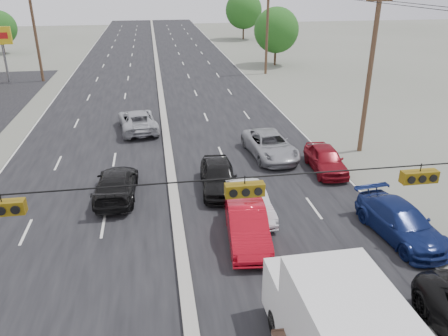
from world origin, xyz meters
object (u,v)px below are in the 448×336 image
Objects in this scene: utility_pole_right_b at (370,73)px; utility_pole_left_c at (35,33)px; utility_pole_right_c at (267,28)px; red_sedan at (247,226)px; oncoming_near at (116,185)px; queue_car_a at (218,176)px; queue_car_b at (250,202)px; oncoming_far at (137,121)px; tree_right_far at (244,10)px; queue_car_d at (401,222)px; queue_car_c at (270,145)px; pole_sign_far at (1,40)px; tree_right_mid at (276,30)px; queue_car_e at (326,159)px.

utility_pole_left_c is at bearing 135.00° from utility_pole_right_b.
red_sedan is at bearing -105.63° from utility_pole_right_c.
oncoming_near is (-15.41, -29.16, -4.39)m from utility_pole_right_c.
queue_car_a is 3.07m from queue_car_b.
utility_pole_right_b is 1.82× the size of oncoming_far.
red_sedan is 5.16m from queue_car_a.
utility_pole_right_c is at bearing -96.65° from tree_right_far.
oncoming_far is (-11.61, 16.60, 0.03)m from queue_car_d.
utility_pole_right_c is 33.58m from queue_car_b.
queue_car_a is 0.86× the size of queue_car_c.
utility_pole_right_b is 16.56m from oncoming_near.
tree_right_far reaches higher than pole_sign_far.
utility_pole_right_b and utility_pole_right_c have the same top height.
tree_right_far is at bearing 77.75° from queue_car_d.
oncoming_far reaches higher than oncoming_near.
utility_pole_right_c is at bearing 0.00° from pole_sign_far.
utility_pole_right_c is at bearing 78.64° from queue_car_d.
queue_car_a is at bearing 100.56° from red_sedan.
pole_sign_far is at bearing -180.00° from utility_pole_left_c.
tree_right_mid is 1.68× the size of queue_car_b.
oncoming_far is at bearing -110.38° from tree_right_far.
tree_right_mid is 0.88× the size of tree_right_far.
queue_car_a reaches higher than oncoming_far.
oncoming_far is (-17.01, -23.46, -3.57)m from tree_right_mid.
tree_right_far reaches higher than tree_right_mid.
utility_pole_right_c is at bearing -135.75° from oncoming_far.
tree_right_far is at bearing 86.24° from queue_car_e.
oncoming_near is at bearing 151.34° from queue_car_b.
tree_right_far reaches higher than queue_car_b.
utility_pole_right_b is at bearing 25.95° from queue_car_a.
utility_pole_right_c is 26.11m from queue_car_c.
queue_car_d is 1.02× the size of oncoming_near.
utility_pole_left_c is 21.67m from oncoming_far.
queue_car_b is at bearing -58.68° from pole_sign_far.
red_sedan is 1.01× the size of queue_car_a.
tree_right_mid is 36.59m from queue_car_a.
red_sedan is at bearing -101.51° from tree_right_far.
queue_car_b is (-11.50, -37.05, -3.64)m from tree_right_mid.
utility_pole_right_b is 12.25m from queue_car_b.
red_sedan is 0.85× the size of oncoming_far.
utility_pole_right_b is 1.67× the size of pole_sign_far.
utility_pole_right_c is at bearing -116.57° from tree_right_mid.
utility_pole_left_c is 2.16× the size of queue_car_a.
tree_right_far is 1.92× the size of queue_car_b.
utility_pole_left_c reaches higher than queue_car_e.
pole_sign_far is 37.70m from queue_car_b.
queue_car_a is (18.43, -29.18, -3.62)m from pole_sign_far.
red_sedan is 0.92× the size of queue_car_d.
utility_pole_right_b is 25.00m from utility_pole_right_c.
utility_pole_right_b is 2.16× the size of queue_car_a.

